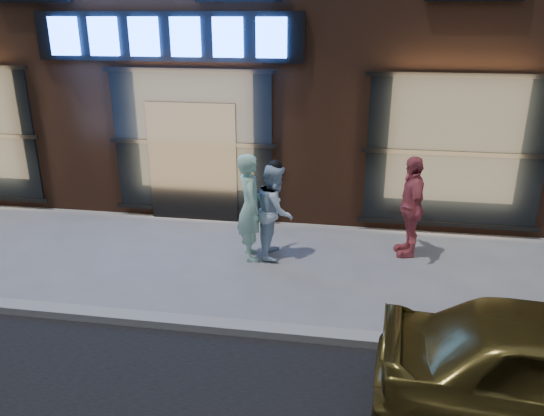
{
  "coord_description": "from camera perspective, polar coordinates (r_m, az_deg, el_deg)",
  "views": [
    {
      "loc": [
        3.2,
        -5.94,
        4.04
      ],
      "look_at": [
        1.98,
        1.6,
        1.2
      ],
      "focal_mm": 35.0,
      "sensor_mm": 36.0,
      "label": 1
    }
  ],
  "objects": [
    {
      "name": "curb",
      "position": [
        7.84,
        -16.71,
        -11.1
      ],
      "size": [
        60.0,
        0.25,
        0.12
      ],
      "primitive_type": "cube",
      "color": "gray",
      "rests_on": "ground"
    },
    {
      "name": "man_bowtie",
      "position": [
        8.98,
        -2.35,
        0.1
      ],
      "size": [
        0.65,
        0.79,
        1.86
      ],
      "primitive_type": "imported",
      "rotation": [
        0.0,
        0.0,
        1.91
      ],
      "color": "#ACE2BE",
      "rests_on": "ground"
    },
    {
      "name": "ground",
      "position": [
        7.87,
        -16.67,
        -11.47
      ],
      "size": [
        90.0,
        90.0,
        0.0
      ],
      "primitive_type": "plane",
      "color": "slate",
      "rests_on": "ground"
    },
    {
      "name": "passerby",
      "position": [
        9.42,
        14.72,
        0.17
      ],
      "size": [
        0.58,
        1.1,
        1.78
      ],
      "primitive_type": "imported",
      "rotation": [
        0.0,
        0.0,
        -1.43
      ],
      "color": "#C65158",
      "rests_on": "ground"
    },
    {
      "name": "man_cap",
      "position": [
        9.11,
        0.34,
        -0.27
      ],
      "size": [
        0.68,
        0.84,
        1.65
      ],
      "primitive_type": "imported",
      "rotation": [
        0.0,
        0.0,
        1.63
      ],
      "color": "silver",
      "rests_on": "ground"
    }
  ]
}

